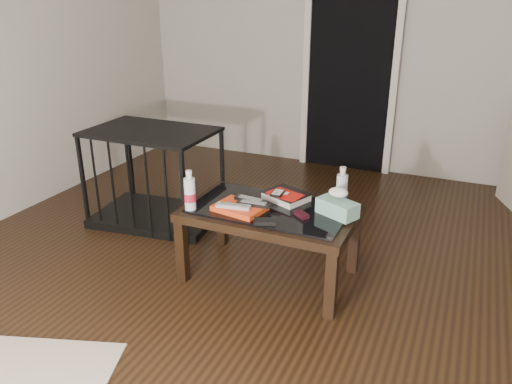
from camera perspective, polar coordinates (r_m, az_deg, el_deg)
ground at (r=2.87m, az=5.20°, el=-13.14°), size 5.00×5.00×0.00m
doorway at (r=4.87m, az=10.75°, el=14.33°), size 0.90×0.08×2.07m
coffee_table at (r=2.96m, az=1.60°, el=-2.92°), size 1.00×0.60×0.46m
pet_crate at (r=3.86m, az=-11.44°, el=0.03°), size 0.97×0.71×0.71m
magazines at (r=2.90m, az=-1.86°, el=-1.81°), size 0.31×0.25×0.03m
remote_silver at (r=2.86m, az=-2.63°, el=-1.60°), size 0.21×0.08×0.02m
remote_black_front at (r=2.89m, az=-0.26°, el=-1.35°), size 0.20×0.06×0.02m
remote_black_back at (r=2.94m, az=-0.62°, el=-0.86°), size 0.20×0.07×0.02m
textbook at (r=3.04m, az=3.47°, el=-0.48°), size 0.31×0.28×0.05m
dvd_mailers at (r=3.01m, az=3.22°, el=-0.18°), size 0.23×0.19×0.01m
ipod at (r=2.99m, az=2.50°, el=-0.12°), size 0.07×0.11×0.02m
flip_phone at (r=2.83m, az=5.25°, el=-2.59°), size 0.10×0.09×0.02m
wallet at (r=2.74m, az=1.00°, el=-3.38°), size 0.14×0.11×0.02m
water_bottle_left at (r=2.90m, az=-7.58°, el=0.22°), size 0.07×0.07×0.24m
water_bottle_right at (r=2.97m, az=9.79°, el=0.65°), size 0.07×0.07×0.24m
tissue_box at (r=2.86m, az=9.28°, el=-1.81°), size 0.26×0.21×0.09m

